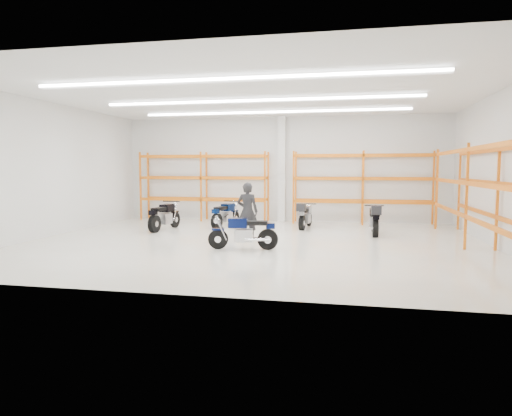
% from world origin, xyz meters
% --- Properties ---
extents(ground, '(14.00, 14.00, 0.00)m').
position_xyz_m(ground, '(0.00, 0.00, 0.00)').
color(ground, beige).
rests_on(ground, ground).
extents(room_shell, '(14.02, 12.02, 4.51)m').
position_xyz_m(room_shell, '(0.00, 0.03, 3.28)').
color(room_shell, silver).
rests_on(room_shell, ground).
extents(motorcycle_main, '(1.99, 0.66, 0.98)m').
position_xyz_m(motorcycle_main, '(0.02, -1.21, 0.46)').
color(motorcycle_main, black).
rests_on(motorcycle_main, ground).
extents(motorcycle_back_a, '(0.72, 2.14, 1.05)m').
position_xyz_m(motorcycle_back_a, '(-3.86, 2.07, 0.49)').
color(motorcycle_back_a, black).
rests_on(motorcycle_back_a, ground).
extents(motorcycle_back_b, '(0.82, 2.03, 1.01)m').
position_xyz_m(motorcycle_back_b, '(-1.84, 3.27, 0.47)').
color(motorcycle_back_b, black).
rests_on(motorcycle_back_b, ground).
extents(motorcycle_back_c, '(0.63, 1.95, 1.00)m').
position_xyz_m(motorcycle_back_c, '(1.22, 3.58, 0.48)').
color(motorcycle_back_c, black).
rests_on(motorcycle_back_c, ground).
extents(motorcycle_back_d, '(0.67, 2.08, 1.08)m').
position_xyz_m(motorcycle_back_d, '(3.73, 2.35, 0.51)').
color(motorcycle_back_d, black).
rests_on(motorcycle_back_d, ground).
extents(standing_man, '(0.69, 0.47, 1.85)m').
position_xyz_m(standing_man, '(-0.30, 0.40, 0.92)').
color(standing_man, black).
rests_on(standing_man, ground).
extents(structural_column, '(0.32, 0.32, 4.50)m').
position_xyz_m(structural_column, '(0.00, 5.82, 2.25)').
color(structural_column, white).
rests_on(structural_column, ground).
extents(pallet_racking_back_left, '(5.67, 0.87, 3.00)m').
position_xyz_m(pallet_racking_back_left, '(-3.40, 5.48, 1.79)').
color(pallet_racking_back_left, '#E7550D').
rests_on(pallet_racking_back_left, ground).
extents(pallet_racking_back_right, '(5.67, 0.87, 3.00)m').
position_xyz_m(pallet_racking_back_right, '(3.40, 5.48, 1.79)').
color(pallet_racking_back_right, '#E7550D').
rests_on(pallet_racking_back_right, ground).
extents(pallet_racking_side, '(0.87, 9.07, 3.00)m').
position_xyz_m(pallet_racking_side, '(6.48, 0.00, 1.81)').
color(pallet_racking_side, '#E7550D').
rests_on(pallet_racking_side, ground).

